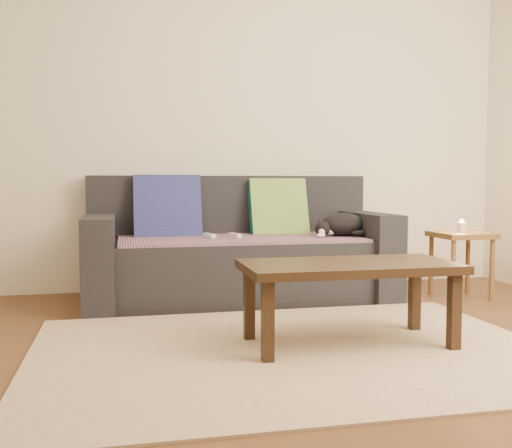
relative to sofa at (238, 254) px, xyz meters
name	(u,v)px	position (x,y,z in m)	size (l,w,h in m)	color
ground	(303,361)	(0.00, -1.57, -0.31)	(4.50, 4.50, 0.00)	brown
back_wall	(227,120)	(0.00, 0.43, 0.99)	(4.50, 0.04, 2.60)	beige
sofa	(238,254)	(0.00, 0.00, 0.00)	(2.10, 0.94, 0.87)	#232328
throw_blanket	(240,239)	(0.00, -0.09, 0.12)	(1.66, 0.74, 0.02)	#392444
cushion_navy	(167,209)	(-0.48, 0.17, 0.32)	(0.48, 0.12, 0.48)	#191355
cushion_green	(278,208)	(0.34, 0.17, 0.32)	(0.43, 0.11, 0.43)	#0D5449
cat	(341,225)	(0.72, -0.16, 0.21)	(0.42, 0.33, 0.16)	black
wii_remote_a	(209,236)	(-0.22, -0.11, 0.15)	(0.15, 0.04, 0.03)	white
wii_remote_b	(235,236)	(-0.04, -0.13, 0.15)	(0.15, 0.04, 0.03)	white
side_table	(461,244)	(1.55, -0.35, 0.08)	(0.37, 0.37, 0.47)	brown
candle	(462,227)	(1.55, -0.35, 0.20)	(0.06, 0.06, 0.09)	beige
rug	(293,351)	(0.00, -1.42, -0.30)	(2.50, 1.80, 0.01)	tan
coffee_table	(349,273)	(0.30, -1.38, 0.06)	(1.06, 0.53, 0.42)	black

